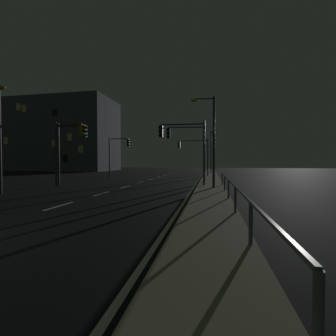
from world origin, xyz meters
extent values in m
plane|color=black|center=(0.00, 17.50, 0.00)|extent=(112.00, 112.00, 0.00)
cube|color=gray|center=(6.72, 17.50, 0.07)|extent=(2.08, 77.00, 0.14)
cube|color=silver|center=(0.00, 5.00, 0.01)|extent=(0.14, 2.00, 0.01)
cube|color=silver|center=(0.00, 9.00, 0.01)|extent=(0.14, 2.00, 0.01)
cube|color=silver|center=(0.00, 13.00, 0.01)|extent=(0.14, 2.00, 0.01)
cube|color=silver|center=(0.00, 17.00, 0.01)|extent=(0.14, 2.00, 0.01)
cube|color=silver|center=(0.00, 21.00, 0.01)|extent=(0.14, 2.00, 0.01)
cube|color=silver|center=(0.00, 25.00, 0.01)|extent=(0.14, 2.00, 0.01)
cube|color=silver|center=(0.00, 29.00, 0.01)|extent=(0.14, 2.00, 0.01)
cube|color=silver|center=(0.00, 33.00, 0.01)|extent=(0.14, 2.00, 0.01)
cube|color=silver|center=(0.00, 37.00, 0.01)|extent=(0.14, 2.00, 0.01)
cube|color=silver|center=(0.00, 41.00, 0.01)|extent=(0.14, 2.00, 0.01)
cube|color=silver|center=(0.00, 45.00, 0.01)|extent=(0.14, 2.00, 0.01)
cube|color=silver|center=(5.43, 22.50, 0.01)|extent=(0.14, 53.00, 0.01)
cylinder|color=#4C4C51|center=(6.18, 14.24, 2.71)|extent=(0.16, 0.16, 5.14)
cylinder|color=#2D3033|center=(4.45, 14.19, 5.03)|extent=(3.48, 0.23, 0.11)
cube|color=black|center=(2.71, 14.13, 4.51)|extent=(0.29, 0.35, 0.95)
sphere|color=black|center=(2.55, 14.12, 4.81)|extent=(0.20, 0.20, 0.20)
sphere|color=black|center=(2.55, 14.12, 4.51)|extent=(0.20, 0.20, 0.20)
sphere|color=#19D84C|center=(2.55, 14.12, 4.21)|extent=(0.20, 0.20, 0.20)
cylinder|color=#4C4C51|center=(-5.88, 12.97, 2.62)|extent=(0.16, 0.16, 5.24)
cylinder|color=#38383D|center=(-4.60, 12.86, 4.99)|extent=(2.57, 0.33, 0.11)
cube|color=black|center=(-3.32, 12.75, 4.46)|extent=(0.31, 0.36, 0.95)
sphere|color=black|center=(-3.16, 12.74, 4.76)|extent=(0.20, 0.20, 0.20)
sphere|color=black|center=(-3.16, 12.74, 4.46)|extent=(0.20, 0.20, 0.20)
sphere|color=#19D84C|center=(-3.16, 12.74, 4.16)|extent=(0.20, 0.20, 0.20)
cylinder|color=#2D3033|center=(6.14, 17.19, 2.80)|extent=(0.16, 0.16, 5.31)
cylinder|color=#4C4C51|center=(4.50, 16.94, 5.20)|extent=(3.31, 0.60, 0.11)
cube|color=black|center=(2.85, 16.69, 4.68)|extent=(0.33, 0.38, 0.95)
sphere|color=black|center=(2.70, 16.67, 4.98)|extent=(0.20, 0.20, 0.20)
sphere|color=black|center=(2.70, 16.67, 4.68)|extent=(0.20, 0.20, 0.20)
sphere|color=#19D84C|center=(2.70, 16.67, 4.38)|extent=(0.20, 0.20, 0.20)
cylinder|color=#38383D|center=(-5.97, 12.76, 2.64)|extent=(0.16, 0.16, 5.29)
cylinder|color=#2D3033|center=(-4.68, 12.60, 5.04)|extent=(2.60, 0.43, 0.11)
cube|color=olive|center=(-3.39, 12.44, 4.51)|extent=(0.32, 0.37, 0.95)
sphere|color=black|center=(-3.24, 12.42, 4.81)|extent=(0.20, 0.20, 0.20)
sphere|color=black|center=(-3.24, 12.42, 4.51)|extent=(0.20, 0.20, 0.20)
sphere|color=#19D84C|center=(-3.24, 12.42, 4.21)|extent=(0.20, 0.20, 0.20)
cylinder|color=#2D3033|center=(6.33, 26.96, 2.65)|extent=(0.16, 0.16, 5.01)
cylinder|color=#4C4C51|center=(4.36, 27.15, 4.90)|extent=(3.95, 0.50, 0.11)
cube|color=black|center=(2.39, 27.35, 4.38)|extent=(0.31, 0.37, 0.95)
sphere|color=black|center=(2.23, 27.37, 4.68)|extent=(0.20, 0.20, 0.20)
sphere|color=black|center=(2.23, 27.37, 4.38)|extent=(0.20, 0.20, 0.20)
sphere|color=#19D84C|center=(2.23, 27.37, 4.08)|extent=(0.20, 0.20, 0.20)
cylinder|color=#38383D|center=(-6.11, 23.20, 2.60)|extent=(0.16, 0.16, 5.19)
cylinder|color=#38383D|center=(-4.82, 23.17, 4.94)|extent=(2.59, 0.16, 0.11)
cube|color=black|center=(-3.52, 23.15, 4.42)|extent=(0.29, 0.35, 0.95)
sphere|color=black|center=(-3.37, 23.15, 4.72)|extent=(0.20, 0.20, 0.20)
sphere|color=black|center=(-3.37, 23.15, 4.42)|extent=(0.20, 0.20, 0.20)
sphere|color=#19D84C|center=(-3.37, 23.15, 4.12)|extent=(0.20, 0.20, 0.20)
cylinder|color=#38383D|center=(6.93, 12.67, 3.42)|extent=(0.18, 0.18, 6.56)
cylinder|color=#4C4C51|center=(6.23, 12.57, 6.55)|extent=(1.41, 0.29, 0.10)
ellipsoid|color=#F9D172|center=(5.53, 12.48, 6.45)|extent=(0.56, 0.36, 0.24)
cylinder|color=#38383D|center=(6.75, 35.37, 3.72)|extent=(0.18, 0.18, 7.16)
cylinder|color=#4C4C51|center=(7.19, 36.38, 7.15)|extent=(0.97, 2.06, 0.10)
ellipsoid|color=#F9D172|center=(7.63, 37.39, 7.05)|extent=(0.56, 0.36, 0.24)
cylinder|color=#2D3033|center=(-6.32, 7.98, 3.29)|extent=(0.18, 0.18, 6.58)
cylinder|color=#2D3033|center=(-5.82, 7.59, 6.43)|extent=(1.08, 0.86, 0.10)
ellipsoid|color=#F9D172|center=(-5.31, 7.20, 6.33)|extent=(0.56, 0.36, 0.24)
cylinder|color=#59595E|center=(7.61, -2.00, 0.61)|extent=(0.09, 0.09, 0.95)
cylinder|color=#59595E|center=(7.61, 1.26, 0.61)|extent=(0.09, 0.09, 0.95)
cylinder|color=#59595E|center=(7.61, 4.52, 0.61)|extent=(0.09, 0.09, 0.95)
cylinder|color=#59595E|center=(7.61, 7.78, 0.61)|extent=(0.09, 0.09, 0.95)
cylinder|color=#59595E|center=(7.61, 11.04, 0.61)|extent=(0.09, 0.09, 0.95)
cylinder|color=#59595E|center=(7.61, 14.29, 0.61)|extent=(0.09, 0.09, 0.95)
cube|color=slate|center=(7.61, 6.15, 1.09)|extent=(0.06, 16.29, 0.06)
cube|color=#4C515B|center=(-28.12, 43.82, 8.11)|extent=(25.11, 11.91, 16.23)
cube|color=#EACC7A|center=(-19.22, 37.84, 4.63)|extent=(1.10, 0.06, 1.50)
cube|color=#EACC7A|center=(-37.07, 37.84, 6.65)|extent=(1.10, 0.06, 1.50)
cube|color=#EACC7A|center=(-25.30, 37.84, 5.87)|extent=(1.10, 0.06, 1.50)
cube|color=black|center=(-25.06, 37.84, 12.20)|extent=(1.10, 0.06, 1.50)
cube|color=black|center=(-22.79, 37.84, 2.81)|extent=(1.10, 0.06, 1.50)
cube|color=#EACC7A|center=(-32.36, 37.84, 13.36)|extent=(1.10, 0.06, 1.50)
cube|color=#EACC7A|center=(-21.69, 37.84, 7.04)|extent=(1.10, 0.06, 1.50)
cube|color=#EACC7A|center=(-33.76, 37.84, 13.78)|extent=(1.10, 0.06, 1.50)
camera|label=1|loc=(6.71, -4.07, 1.99)|focal=24.23mm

